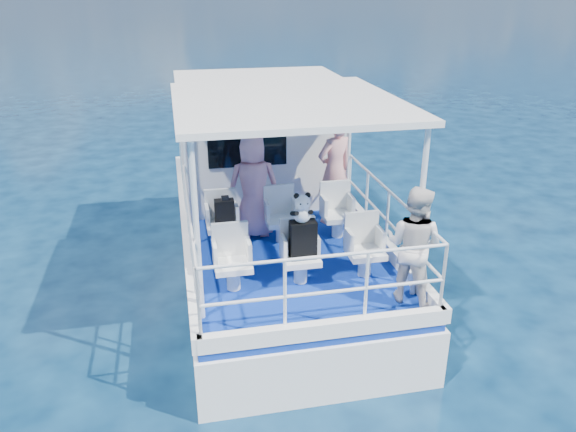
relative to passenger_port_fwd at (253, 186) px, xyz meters
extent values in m
plane|color=#061A32|center=(0.37, -0.52, -1.72)|extent=(2000.00, 2000.00, 0.00)
cube|color=white|center=(0.37, 0.48, -1.72)|extent=(3.00, 7.00, 1.60)
cube|color=navy|center=(0.37, 0.48, -0.87)|extent=(2.90, 6.90, 0.10)
cube|color=white|center=(0.37, 1.78, 0.28)|extent=(2.85, 2.00, 2.20)
cube|color=white|center=(0.37, -0.72, 1.42)|extent=(3.00, 3.20, 0.08)
cylinder|color=white|center=(-0.98, -2.22, 0.28)|extent=(0.07, 0.07, 2.20)
cylinder|color=white|center=(1.72, -2.22, 0.28)|extent=(0.07, 0.07, 2.20)
cylinder|color=white|center=(-0.98, 0.68, 0.28)|extent=(0.07, 0.07, 2.20)
cylinder|color=white|center=(1.72, 0.68, 0.28)|extent=(0.07, 0.07, 2.20)
cube|color=white|center=(-0.53, -0.32, -0.63)|extent=(0.48, 0.46, 0.38)
cube|color=white|center=(0.37, -0.32, -0.63)|extent=(0.48, 0.46, 0.38)
cube|color=white|center=(1.27, -0.32, -0.63)|extent=(0.48, 0.46, 0.38)
cube|color=white|center=(-0.53, -1.62, -0.63)|extent=(0.48, 0.46, 0.38)
cube|color=white|center=(0.37, -1.62, -0.63)|extent=(0.48, 0.46, 0.38)
cube|color=white|center=(1.27, -1.62, -0.63)|extent=(0.48, 0.46, 0.38)
imported|color=pink|center=(0.00, 0.00, 0.00)|extent=(0.63, 0.46, 1.65)
imported|color=pink|center=(1.37, 0.27, 0.07)|extent=(0.77, 0.64, 1.80)
imported|color=silver|center=(1.62, -2.34, -0.07)|extent=(0.92, 0.93, 1.51)
cube|color=black|center=(-0.49, -0.34, -0.25)|extent=(0.29, 0.16, 0.38)
cube|color=black|center=(0.39, -1.66, -0.19)|extent=(0.34, 0.19, 0.51)
cube|color=black|center=(-0.48, -0.36, -0.03)|extent=(0.11, 0.07, 0.07)
camera|label=1|loc=(-1.15, -8.07, 2.92)|focal=35.00mm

